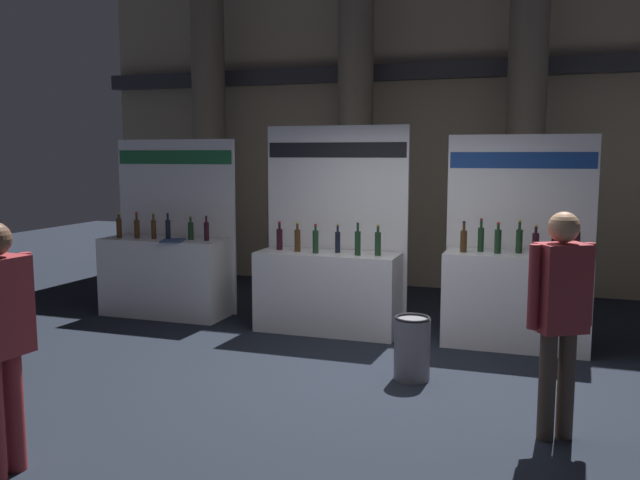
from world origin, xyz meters
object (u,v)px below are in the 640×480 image
exhibitor_booth_2 (516,291)px  visitor_6 (560,306)px  trash_bin (412,348)px  exhibitor_booth_0 (166,270)px  exhibitor_booth_1 (329,281)px

exhibitor_booth_2 → visitor_6: 2.50m
trash_bin → exhibitor_booth_0: bearing=156.9°
exhibitor_booth_0 → exhibitor_booth_2: 4.41m
exhibitor_booth_0 → visitor_6: 5.42m
exhibitor_booth_1 → exhibitor_booth_2: bearing=1.1°
trash_bin → visitor_6: visitor_6 is taller
exhibitor_booth_0 → trash_bin: (3.54, -1.51, -0.30)m
trash_bin → exhibitor_booth_2: bearing=59.6°
exhibitor_booth_1 → exhibitor_booth_2: exhibitor_booth_1 is taller
exhibitor_booth_2 → visitor_6: exhibitor_booth_2 is taller
exhibitor_booth_1 → trash_bin: size_ratio=4.06×
exhibitor_booth_2 → visitor_6: (0.40, -2.44, 0.39)m
exhibitor_booth_0 → exhibitor_booth_2: bearing=-0.5°
exhibitor_booth_0 → exhibitor_booth_2: exhibitor_booth_2 is taller
exhibitor_booth_2 → trash_bin: 1.73m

